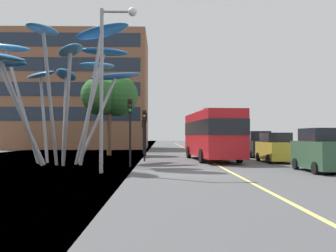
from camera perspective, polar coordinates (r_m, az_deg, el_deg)
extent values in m
cube|color=#4C4C4F|center=(18.79, 3.55, -7.20)|extent=(120.00, 240.00, 0.10)
cube|color=#E0D666|center=(19.05, 9.60, -6.96)|extent=(0.16, 144.00, 0.01)
cube|color=red|center=(28.13, 6.67, -1.23)|extent=(3.34, 9.91, 3.18)
cube|color=black|center=(28.13, 6.66, -0.33)|extent=(3.37, 10.01, 1.02)
cube|color=yellow|center=(32.87, 4.87, 0.98)|extent=(1.42, 0.21, 0.36)
cube|color=#B2B2B7|center=(28.19, 6.66, 2.24)|extent=(2.20, 3.55, 0.24)
cylinder|color=black|center=(31.39, 7.80, -3.92)|extent=(0.35, 0.98, 0.96)
cylinder|color=black|center=(30.89, 3.13, -3.97)|extent=(0.35, 0.98, 0.96)
cylinder|color=black|center=(25.89, 10.74, -4.43)|extent=(0.35, 0.98, 0.96)
cylinder|color=black|center=(25.28, 5.12, -4.52)|extent=(0.35, 0.98, 0.96)
cylinder|color=#9EA0A5|center=(24.51, -11.69, 2.66)|extent=(2.04, 0.42, 7.21)
ellipsoid|color=#2D7FD1|center=(24.77, -9.58, 10.98)|extent=(3.26, 1.86, 0.65)
cylinder|color=#9EA0A5|center=(25.65, -10.54, 1.06)|extent=(2.53, 1.32, 5.98)
ellipsoid|color=#2D7FD1|center=(26.31, -7.85, 7.44)|extent=(3.76, 2.57, 1.00)
cylinder|color=#9EA0A5|center=(27.28, -11.96, 2.05)|extent=(1.24, 2.15, 7.03)
ellipsoid|color=#4CA3E5|center=(28.55, -10.59, 8.94)|extent=(3.02, 4.15, 0.95)
cylinder|color=#9EA0A5|center=(27.14, -15.34, 1.23)|extent=(0.39, 1.59, 6.20)
ellipsoid|color=#388EDB|center=(28.14, -15.12, 7.44)|extent=(1.82, 3.42, 0.86)
cylinder|color=#9EA0A5|center=(27.29, -18.24, 1.17)|extent=(1.08, 1.17, 6.13)
ellipsoid|color=#388EDB|center=(28.13, -18.70, 7.33)|extent=(3.37, 3.55, 0.62)
cylinder|color=#9EA0A5|center=(26.97, -21.24, 3.05)|extent=(2.81, 1.15, 7.88)
ellipsoid|color=#4299E0|center=(28.41, -23.32, 10.81)|extent=(4.21, 2.74, 0.91)
cylinder|color=#9EA0A5|center=(25.04, -21.30, 1.65)|extent=(2.88, 1.17, 6.37)
cylinder|color=#9EA0A5|center=(23.12, -21.20, 1.63)|extent=(1.78, 2.81, 6.16)
ellipsoid|color=#388EDB|center=(22.58, -24.09, 9.50)|extent=(3.06, 3.59, 0.66)
cylinder|color=#9EA0A5|center=(23.36, -17.36, 3.63)|extent=(0.34, 2.69, 7.82)
ellipsoid|color=#4CA3E5|center=(22.87, -18.33, 13.62)|extent=(1.42, 4.03, 0.77)
cylinder|color=#9EA0A5|center=(22.47, -15.05, 2.18)|extent=(1.19, 2.54, 6.55)
ellipsoid|color=#4CA3E5|center=(21.70, -14.51, 10.95)|extent=(2.26, 3.11, 0.56)
cylinder|color=#9EA0A5|center=(23.66, -11.55, 4.01)|extent=(1.62, 0.95, 8.19)
ellipsoid|color=#2D7FD1|center=(23.95, -10.01, 13.86)|extent=(4.08, 3.17, 0.77)
cylinder|color=black|center=(22.23, -5.73, -1.07)|extent=(0.12, 0.12, 3.96)
cube|color=black|center=(22.16, -5.75, 3.02)|extent=(0.28, 0.24, 0.80)
sphere|color=#390706|center=(22.05, -5.78, 3.72)|extent=(0.18, 0.18, 0.18)
sphere|color=#3A2707|center=(22.03, -5.78, 3.05)|extent=(0.18, 0.18, 0.18)
sphere|color=green|center=(22.01, -5.78, 2.37)|extent=(0.18, 0.18, 0.18)
cylinder|color=black|center=(27.04, -3.57, -1.49)|extent=(0.12, 0.12, 3.63)
cube|color=black|center=(26.93, -3.58, 1.52)|extent=(0.28, 0.24, 0.80)
sphere|color=#390706|center=(26.82, -3.59, 2.09)|extent=(0.18, 0.18, 0.18)
sphere|color=orange|center=(26.80, -3.59, 1.54)|extent=(0.18, 0.18, 0.18)
sphere|color=black|center=(26.79, -3.59, 0.98)|extent=(0.18, 0.18, 0.18)
cylinder|color=black|center=(33.96, -3.40, -1.27)|extent=(0.12, 0.12, 3.89)
cube|color=black|center=(33.86, -3.41, 1.34)|extent=(0.28, 0.24, 0.80)
sphere|color=#390706|center=(33.74, -3.42, 1.79)|extent=(0.18, 0.18, 0.18)
sphere|color=#3A2707|center=(33.73, -3.42, 1.35)|extent=(0.18, 0.18, 0.18)
sphere|color=green|center=(33.72, -3.42, 0.91)|extent=(0.18, 0.18, 0.18)
cylinder|color=black|center=(39.80, -3.76, -1.61)|extent=(0.12, 0.12, 3.47)
cube|color=black|center=(39.68, -3.77, 0.32)|extent=(0.28, 0.24, 0.80)
sphere|color=red|center=(39.55, -3.78, 0.71)|extent=(0.18, 0.18, 0.18)
sphere|color=#3A2707|center=(39.55, -3.78, 0.33)|extent=(0.18, 0.18, 0.18)
sphere|color=black|center=(39.54, -3.78, -0.05)|extent=(0.18, 0.18, 0.18)
cube|color=#2D5138|center=(20.67, 22.39, -4.04)|extent=(1.89, 4.17, 1.36)
cube|color=black|center=(20.65, 22.36, -1.23)|extent=(1.74, 2.29, 0.66)
cylinder|color=black|center=(22.26, 23.30, -5.28)|extent=(0.20, 0.60, 0.60)
cylinder|color=black|center=(21.55, 18.71, -5.45)|extent=(0.20, 0.60, 0.60)
cylinder|color=black|center=(19.15, 21.36, -5.94)|extent=(0.20, 0.60, 0.60)
cube|color=gold|center=(27.12, 15.93, -3.63)|extent=(1.75, 4.20, 1.20)
cube|color=black|center=(27.10, 15.91, -1.67)|extent=(1.61, 2.31, 0.65)
cylinder|color=black|center=(28.64, 16.84, -4.47)|extent=(0.20, 0.60, 0.60)
cylinder|color=black|center=(28.15, 13.44, -4.54)|extent=(0.20, 0.60, 0.60)
cylinder|color=black|center=(26.18, 18.61, -4.74)|extent=(0.20, 0.60, 0.60)
cylinder|color=black|center=(25.64, 14.92, -4.84)|extent=(0.20, 0.60, 0.60)
cube|color=black|center=(33.14, 13.38, -3.20)|extent=(1.83, 4.21, 1.25)
cube|color=black|center=(33.12, 13.37, -1.45)|extent=(1.68, 2.32, 0.79)
cylinder|color=black|center=(34.66, 14.31, -3.95)|extent=(0.20, 0.60, 0.60)
cylinder|color=black|center=(34.21, 11.35, -4.00)|extent=(0.20, 0.60, 0.60)
cylinder|color=black|center=(32.15, 15.55, -4.14)|extent=(0.20, 0.60, 0.60)
cylinder|color=black|center=(31.67, 12.37, -4.20)|extent=(0.20, 0.60, 0.60)
cylinder|color=gray|center=(18.82, -10.02, 5.31)|extent=(0.18, 0.18, 8.08)
cylinder|color=gray|center=(19.56, -7.68, 16.73)|extent=(1.51, 0.12, 0.12)
sphere|color=silver|center=(19.50, -5.37, 16.79)|extent=(0.44, 0.44, 0.44)
cylinder|color=brown|center=(35.82, -8.87, -1.24)|extent=(0.40, 0.40, 3.93)
sphere|color=#286028|center=(35.94, -10.16, 4.34)|extent=(3.49, 3.49, 3.49)
sphere|color=#286028|center=(36.35, -7.66, 4.57)|extent=(3.92, 3.92, 3.92)
sphere|color=#286028|center=(35.40, -10.50, 4.65)|extent=(3.17, 3.17, 3.17)
cube|color=brown|center=(56.10, -13.77, 4.91)|extent=(20.44, 11.14, 16.06)
cube|color=#1E2838|center=(50.40, -15.18, 1.79)|extent=(19.22, 0.08, 1.80)
cube|color=#1E2838|center=(50.68, -15.16, 5.42)|extent=(19.22, 0.08, 1.80)
cube|color=#1E2838|center=(51.16, -15.13, 9.00)|extent=(19.22, 0.08, 1.80)
cube|color=#1E2838|center=(51.84, -15.11, 12.49)|extent=(19.22, 0.08, 1.80)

